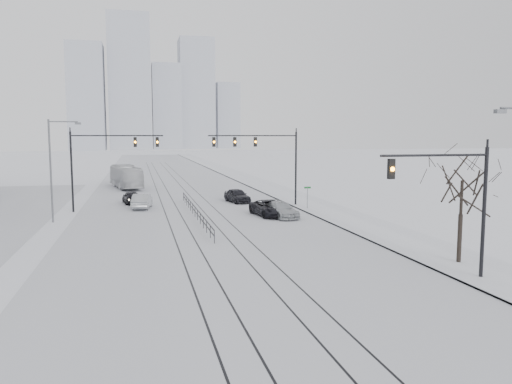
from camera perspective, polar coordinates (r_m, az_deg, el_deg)
name	(u,v)px	position (r m, az deg, el deg)	size (l,w,h in m)	color
ground	(291,349)	(18.66, 3.99, -17.51)	(500.00, 500.00, 0.00)	silver
road	(173,186)	(76.81, -9.50, 0.69)	(22.00, 260.00, 0.02)	silver
sidewalk_east	(259,184)	(78.86, 0.33, 0.97)	(5.00, 260.00, 0.16)	white
curb	(244,184)	(78.32, -1.41, 0.92)	(0.10, 260.00, 0.12)	gray
tram_rails	(185,203)	(57.00, -8.11, -1.25)	(5.30, 180.00, 0.01)	black
skyline	(154,95)	(290.98, -11.58, 10.84)	(96.00, 48.00, 72.00)	#A5AAB5
traffic_mast_near	(458,195)	(27.54, 22.05, -0.31)	(6.10, 0.37, 7.00)	black
traffic_mast_ne	(266,153)	(52.98, 1.14, 4.47)	(9.60, 0.37, 8.00)	black
traffic_mast_nw	(103,156)	(52.40, -17.13, 3.96)	(9.10, 0.37, 8.00)	black
street_light_west	(54,163)	(46.85, -22.08, 3.07)	(2.73, 0.25, 9.00)	#595B60
bare_tree	(462,189)	(31.37, 22.47, 0.31)	(4.40, 4.40, 6.10)	black
median_fence	(195,211)	(47.07, -6.99, -2.22)	(0.06, 24.00, 1.00)	black
street_sign	(307,194)	(51.50, 5.90, -0.26)	(0.70, 0.06, 2.40)	#595B60
sedan_sb_inner	(131,197)	(57.74, -14.05, -0.59)	(1.68, 4.19, 1.43)	black
sedan_sb_outer	(142,201)	(53.51, -12.89, -1.02)	(1.66, 4.75, 1.56)	#A6AAAE
sedan_nb_front	(269,208)	(47.30, 1.54, -1.87)	(2.46, 5.34, 1.48)	black
sedan_nb_right	(281,210)	(46.47, 2.83, -2.05)	(2.02, 4.97, 1.44)	#A6AAAE
sedan_nb_far	(237,196)	(56.96, -2.16, -0.42)	(1.85, 4.61, 1.57)	black
box_truck	(126,177)	(75.03, -14.64, 1.69)	(2.77, 11.85, 3.30)	silver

